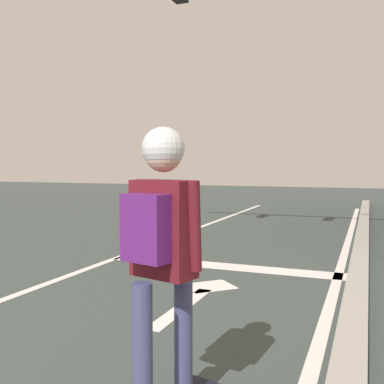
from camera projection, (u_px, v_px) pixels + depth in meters
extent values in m
cube|color=silver|center=(109.00, 261.00, 6.79)|extent=(0.12, 20.00, 0.01)
cube|color=silver|center=(337.00, 282.00, 5.57)|extent=(0.12, 20.00, 0.01)
cube|color=silver|center=(223.00, 266.00, 6.42)|extent=(3.45, 0.40, 0.01)
cube|color=silver|center=(182.00, 307.00, 4.57)|extent=(0.16, 1.40, 0.01)
cube|color=silver|center=(210.00, 286.00, 5.36)|extent=(0.71, 0.71, 0.01)
cube|color=#9D978D|center=(358.00, 278.00, 5.47)|extent=(0.24, 24.00, 0.14)
cylinder|color=#3D426C|center=(183.00, 333.00, 2.65)|extent=(0.11, 0.11, 0.76)
cylinder|color=#3D426C|center=(142.00, 354.00, 2.36)|extent=(0.11, 0.11, 0.76)
cube|color=maroon|center=(164.00, 229.00, 2.47)|extent=(0.39, 0.26, 0.54)
cylinder|color=maroon|center=(142.00, 221.00, 2.60)|extent=(0.07, 0.09, 0.49)
cylinder|color=maroon|center=(194.00, 226.00, 2.38)|extent=(0.07, 0.11, 0.49)
sphere|color=beige|center=(163.00, 153.00, 2.44)|extent=(0.21, 0.21, 0.21)
sphere|color=silver|center=(163.00, 148.00, 2.44)|extent=(0.24, 0.24, 0.24)
cube|color=#581D6A|center=(147.00, 228.00, 2.36)|extent=(0.29, 0.20, 0.36)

